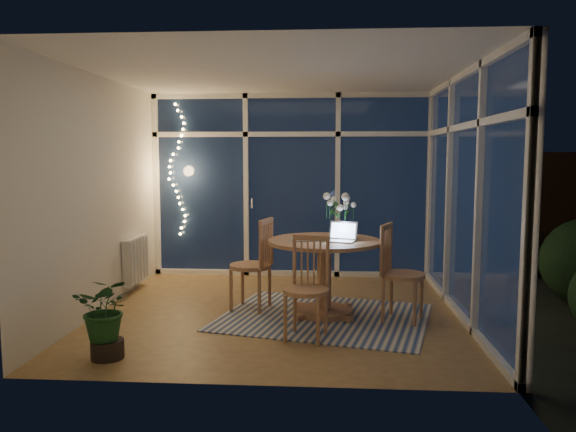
# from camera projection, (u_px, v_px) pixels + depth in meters

# --- Properties ---
(floor) EXTENTS (4.00, 4.00, 0.00)m
(floor) POSITION_uv_depth(u_px,v_px,m) (281.00, 312.00, 6.20)
(floor) COLOR olive
(floor) RESTS_ON ground
(ceiling) EXTENTS (4.00, 4.00, 0.00)m
(ceiling) POSITION_uv_depth(u_px,v_px,m) (280.00, 72.00, 5.93)
(ceiling) COLOR silver
(ceiling) RESTS_ON wall_back
(wall_back) EXTENTS (4.00, 0.04, 2.60)m
(wall_back) POSITION_uv_depth(u_px,v_px,m) (292.00, 185.00, 8.05)
(wall_back) COLOR white
(wall_back) RESTS_ON floor
(wall_front) EXTENTS (4.00, 0.04, 2.60)m
(wall_front) POSITION_uv_depth(u_px,v_px,m) (258.00, 214.00, 4.08)
(wall_front) COLOR white
(wall_front) RESTS_ON floor
(wall_left) EXTENTS (0.04, 4.00, 2.60)m
(wall_left) POSITION_uv_depth(u_px,v_px,m) (100.00, 194.00, 6.20)
(wall_left) COLOR white
(wall_left) RESTS_ON floor
(wall_right) EXTENTS (0.04, 4.00, 2.60)m
(wall_right) POSITION_uv_depth(u_px,v_px,m) (469.00, 196.00, 5.93)
(wall_right) COLOR white
(wall_right) RESTS_ON floor
(window_wall_back) EXTENTS (4.00, 0.10, 2.60)m
(window_wall_back) POSITION_uv_depth(u_px,v_px,m) (292.00, 186.00, 8.01)
(window_wall_back) COLOR white
(window_wall_back) RESTS_ON floor
(window_wall_right) EXTENTS (0.10, 4.00, 2.60)m
(window_wall_right) POSITION_uv_depth(u_px,v_px,m) (465.00, 196.00, 5.93)
(window_wall_right) COLOR white
(window_wall_right) RESTS_ON floor
(radiator) EXTENTS (0.10, 0.70, 0.58)m
(radiator) POSITION_uv_depth(u_px,v_px,m) (136.00, 260.00, 7.19)
(radiator) COLOR silver
(radiator) RESTS_ON wall_left
(fairy_lights) EXTENTS (0.24, 0.10, 1.85)m
(fairy_lights) POSITION_uv_depth(u_px,v_px,m) (176.00, 170.00, 8.02)
(fairy_lights) COLOR #FFCB66
(fairy_lights) RESTS_ON window_wall_back
(garden_patio) EXTENTS (12.00, 6.00, 0.10)m
(garden_patio) POSITION_uv_depth(u_px,v_px,m) (326.00, 246.00, 11.13)
(garden_patio) COLOR black
(garden_patio) RESTS_ON ground
(garden_fence) EXTENTS (11.00, 0.08, 1.80)m
(garden_fence) POSITION_uv_depth(u_px,v_px,m) (302.00, 196.00, 11.56)
(garden_fence) COLOR #3C2916
(garden_fence) RESTS_ON ground
(neighbour_roof) EXTENTS (7.00, 3.00, 2.20)m
(neighbour_roof) POSITION_uv_depth(u_px,v_px,m) (319.00, 137.00, 14.38)
(neighbour_roof) COLOR #31343B
(neighbour_roof) RESTS_ON ground
(garden_shrubs) EXTENTS (0.90, 0.90, 0.90)m
(garden_shrubs) POSITION_uv_depth(u_px,v_px,m) (250.00, 231.00, 9.58)
(garden_shrubs) COLOR black
(garden_shrubs) RESTS_ON ground
(rug) EXTENTS (2.49, 2.17, 0.01)m
(rug) POSITION_uv_depth(u_px,v_px,m) (324.00, 317.00, 6.00)
(rug) COLOR beige
(rug) RESTS_ON floor
(dining_table) EXTENTS (1.47, 1.47, 0.83)m
(dining_table) POSITION_uv_depth(u_px,v_px,m) (324.00, 278.00, 6.05)
(dining_table) COLOR olive
(dining_table) RESTS_ON floor
(chair_left) EXTENTS (0.59, 0.59, 1.05)m
(chair_left) POSITION_uv_depth(u_px,v_px,m) (250.00, 264.00, 6.25)
(chair_left) COLOR olive
(chair_left) RESTS_ON floor
(chair_right) EXTENTS (0.62, 0.62, 1.03)m
(chair_right) POSITION_uv_depth(u_px,v_px,m) (403.00, 273.00, 5.81)
(chair_right) COLOR olive
(chair_right) RESTS_ON floor
(chair_front) EXTENTS (0.55, 0.55, 0.98)m
(chair_front) POSITION_uv_depth(u_px,v_px,m) (306.00, 288.00, 5.24)
(chair_front) COLOR olive
(chair_front) RESTS_ON floor
(laptop) EXTENTS (0.37, 0.35, 0.22)m
(laptop) POSITION_uv_depth(u_px,v_px,m) (340.00, 231.00, 5.87)
(laptop) COLOR silver
(laptop) RESTS_ON dining_table
(flower_vase) EXTENTS (0.24, 0.24, 0.21)m
(flower_vase) POSITION_uv_depth(u_px,v_px,m) (340.00, 228.00, 6.17)
(flower_vase) COLOR silver
(flower_vase) RESTS_ON dining_table
(bowl) EXTENTS (0.18, 0.18, 0.04)m
(bowl) POSITION_uv_depth(u_px,v_px,m) (351.00, 237.00, 6.06)
(bowl) COLOR white
(bowl) RESTS_ON dining_table
(newspapers) EXTENTS (0.42, 0.33, 0.02)m
(newspapers) POSITION_uv_depth(u_px,v_px,m) (312.00, 239.00, 6.01)
(newspapers) COLOR beige
(newspapers) RESTS_ON dining_table
(phone) EXTENTS (0.11, 0.08, 0.01)m
(phone) POSITION_uv_depth(u_px,v_px,m) (324.00, 240.00, 5.95)
(phone) COLOR black
(phone) RESTS_ON dining_table
(potted_plant) EXTENTS (0.59, 0.53, 0.76)m
(potted_plant) POSITION_uv_depth(u_px,v_px,m) (106.00, 315.00, 4.75)
(potted_plant) COLOR #1A4A20
(potted_plant) RESTS_ON floor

